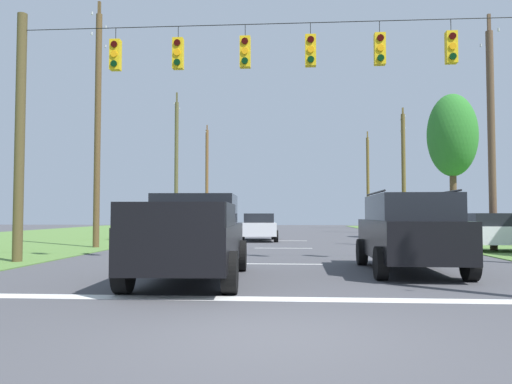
{
  "coord_description": "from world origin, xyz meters",
  "views": [
    {
      "loc": [
        0.26,
        -6.1,
        1.49
      ],
      "look_at": [
        -0.7,
        7.9,
        2.12
      ],
      "focal_mm": 34.24,
      "sensor_mm": 36.0,
      "label": 1
    }
  ],
  "objects": [
    {
      "name": "pickup_truck",
      "position": [
        -1.93,
        4.88,
        0.97
      ],
      "size": [
        2.47,
        5.48,
        1.95
      ],
      "color": "black",
      "rests_on": "ground"
    },
    {
      "name": "lane_dash_0",
      "position": [
        0.0,
        8.51,
        0.0
      ],
      "size": [
        2.5,
        0.15,
        0.01
      ],
      "primitive_type": "cube",
      "rotation": [
        0.0,
        0.0,
        1.57
      ],
      "color": "white",
      "rests_on": "ground"
    },
    {
      "name": "utility_pole_near_left",
      "position": [
        8.45,
        45.22,
        4.88
      ],
      "size": [
        0.31,
        1.78,
        10.13
      ],
      "color": "brown",
      "rests_on": "ground"
    },
    {
      "name": "distant_car_oncoming",
      "position": [
        -8.61,
        22.81,
        0.79
      ],
      "size": [
        2.29,
        4.43,
        1.52
      ],
      "color": "silver",
      "rests_on": "ground"
    },
    {
      "name": "overhead_signal_span",
      "position": [
        0.03,
        8.43,
        4.53
      ],
      "size": [
        16.62,
        0.31,
        7.79
      ],
      "color": "brown",
      "rests_on": "ground"
    },
    {
      "name": "utility_pole_far_left",
      "position": [
        -8.24,
        14.91,
        5.55
      ],
      "size": [
        0.27,
        1.67,
        11.05
      ],
      "color": "brown",
      "rests_on": "ground"
    },
    {
      "name": "suv_black",
      "position": [
        3.32,
        6.7,
        1.06
      ],
      "size": [
        2.28,
        4.83,
        2.05
      ],
      "color": "black",
      "rests_on": "ground"
    },
    {
      "name": "stop_bar_stripe",
      "position": [
        0.0,
        2.51,
        0.0
      ],
      "size": [
        13.73,
        0.45,
        0.01
      ],
      "primitive_type": "cube",
      "color": "white",
      "rests_on": "ground"
    },
    {
      "name": "utility_pole_far_right",
      "position": [
        8.93,
        31.41,
        4.77
      ],
      "size": [
        0.31,
        1.58,
        9.6
      ],
      "color": "brown",
      "rests_on": "ground"
    },
    {
      "name": "distant_car_far_parked",
      "position": [
        -1.46,
        21.11,
        0.79
      ],
      "size": [
        2.29,
        4.43,
        1.52
      ],
      "color": "silver",
      "rests_on": "ground"
    },
    {
      "name": "utility_pole_distant_left",
      "position": [
        -8.57,
        45.74,
        5.39
      ],
      "size": [
        0.33,
        1.61,
        11.1
      ],
      "color": "brown",
      "rests_on": "ground"
    },
    {
      "name": "utility_pole_distant_right",
      "position": [
        -8.49,
        31.14,
        5.29
      ],
      "size": [
        0.29,
        1.96,
        10.99
      ],
      "color": "brown",
      "rests_on": "ground"
    },
    {
      "name": "lane_dash_2",
      "position": [
        0.0,
        21.25,
        0.0
      ],
      "size": [
        2.5,
        0.15,
        0.01
      ],
      "primitive_type": "cube",
      "rotation": [
        0.0,
        0.0,
        1.57
      ],
      "color": "white",
      "rests_on": "ground"
    },
    {
      "name": "lane_dash_1",
      "position": [
        0.0,
        15.25,
        0.0
      ],
      "size": [
        2.5,
        0.15,
        0.01
      ],
      "primitive_type": "cube",
      "rotation": [
        0.0,
        0.0,
        1.57
      ],
      "color": "white",
      "rests_on": "ground"
    },
    {
      "name": "utility_pole_mid_right",
      "position": [
        8.53,
        14.34,
        4.7
      ],
      "size": [
        0.29,
        1.87,
        9.76
      ],
      "color": "brown",
      "rests_on": "ground"
    },
    {
      "name": "tree_roadside_right",
      "position": [
        9.75,
        22.82,
        6.02
      ],
      "size": [
        2.84,
        2.84,
        8.5
      ],
      "color": "brown",
      "rests_on": "ground"
    },
    {
      "name": "distant_car_crossing_white",
      "position": [
        8.35,
        13.68,
        0.79
      ],
      "size": [
        4.3,
        2.02,
        1.52
      ],
      "color": "silver",
      "rests_on": "ground"
    },
    {
      "name": "ground_plane",
      "position": [
        0.0,
        0.0,
        0.0
      ],
      "size": [
        120.0,
        120.0,
        0.0
      ],
      "primitive_type": "plane",
      "color": "#47474C"
    }
  ]
}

